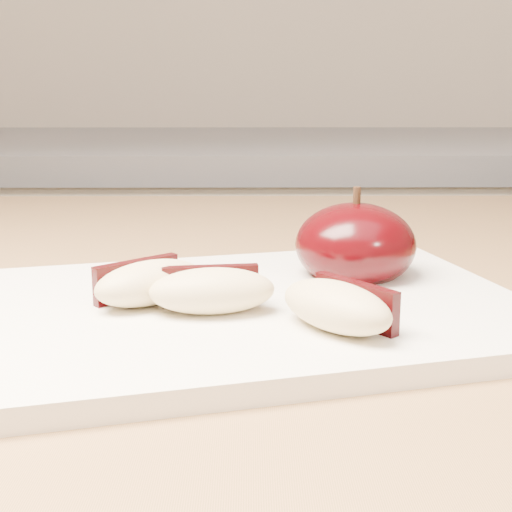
{
  "coord_description": "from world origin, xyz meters",
  "views": [
    {
      "loc": [
        -0.1,
        -0.01,
        1.03
      ],
      "look_at": [
        -0.1,
        0.37,
        0.94
      ],
      "focal_mm": 50.0,
      "sensor_mm": 36.0,
      "label": 1
    }
  ],
  "objects": [
    {
      "name": "back_cabinet",
      "position": [
        0.0,
        1.2,
        0.47
      ],
      "size": [
        2.4,
        0.62,
        0.94
      ],
      "color": "silver",
      "rests_on": "ground"
    },
    {
      "name": "cutting_board",
      "position": [
        -0.1,
        0.37,
        0.91
      ],
      "size": [
        0.34,
        0.28,
        0.01
      ],
      "primitive_type": "cube",
      "rotation": [
        0.0,
        0.0,
        0.25
      ],
      "color": "white",
      "rests_on": "island_counter"
    },
    {
      "name": "apple_half",
      "position": [
        -0.03,
        0.42,
        0.93
      ],
      "size": [
        0.08,
        0.08,
        0.06
      ],
      "rotation": [
        0.0,
        0.0,
        0.14
      ],
      "color": "black",
      "rests_on": "cutting_board"
    },
    {
      "name": "apple_wedge_a",
      "position": [
        -0.15,
        0.36,
        0.92
      ],
      "size": [
        0.07,
        0.07,
        0.02
      ],
      "rotation": [
        0.0,
        0.0,
        0.7
      ],
      "color": "#D8BF89",
      "rests_on": "cutting_board"
    },
    {
      "name": "apple_wedge_b",
      "position": [
        -0.12,
        0.34,
        0.92
      ],
      "size": [
        0.07,
        0.04,
        0.02
      ],
      "rotation": [
        0.0,
        0.0,
        0.12
      ],
      "color": "#D8BF89",
      "rests_on": "cutting_board"
    },
    {
      "name": "apple_wedge_c",
      "position": [
        -0.06,
        0.32,
        0.92
      ],
      "size": [
        0.07,
        0.07,
        0.02
      ],
      "rotation": [
        0.0,
        0.0,
        -0.89
      ],
      "color": "#D8BF89",
      "rests_on": "cutting_board"
    }
  ]
}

